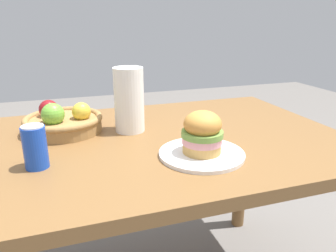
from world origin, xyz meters
The scene contains 6 objects.
dining_table centered at (0.00, 0.00, 0.65)m, with size 1.40×0.90×0.75m.
plate centered at (0.11, -0.20, 0.76)m, with size 0.27×0.27×0.01m, color white.
sandwich centered at (0.11, -0.20, 0.83)m, with size 0.13×0.13×0.13m.
soda_can centered at (-0.37, -0.13, 0.81)m, with size 0.07×0.07×0.13m.
fruit_basket centered at (-0.30, 0.17, 0.79)m, with size 0.29×0.29×0.12m.
paper_towel_roll centered at (-0.06, 0.10, 0.87)m, with size 0.11×0.11×0.24m, color white.
Camera 1 is at (-0.28, -1.03, 1.15)m, focal length 34.13 mm.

